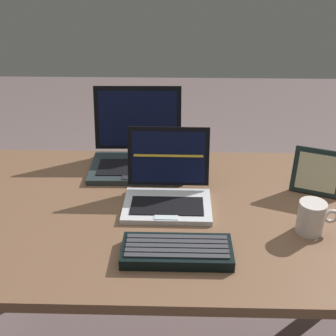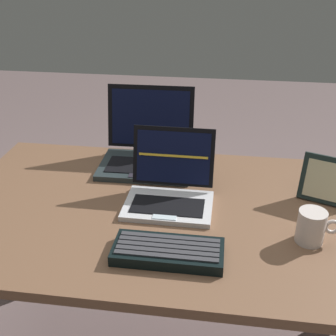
{
  "view_description": "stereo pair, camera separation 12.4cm",
  "coord_description": "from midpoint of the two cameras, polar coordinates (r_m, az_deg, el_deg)",
  "views": [
    {
      "loc": [
        -0.03,
        -1.13,
        1.43
      ],
      "look_at": [
        -0.06,
        -0.03,
        0.86
      ],
      "focal_mm": 45.85,
      "sensor_mm": 36.0,
      "label": 1
    },
    {
      "loc": [
        0.09,
        -1.12,
        1.43
      ],
      "look_at": [
        -0.06,
        -0.03,
        0.86
      ],
      "focal_mm": 45.85,
      "sensor_mm": 36.0,
      "label": 2
    }
  ],
  "objects": [
    {
      "name": "coffee_mug",
      "position": [
        1.26,
        21.3,
        -7.37
      ],
      "size": [
        0.12,
        0.08,
        0.1
      ],
      "color": "silver",
      "rests_on": "desk"
    },
    {
      "name": "laptop_rear",
      "position": [
        1.58,
        -0.55,
        2.36
      ],
      "size": [
        0.34,
        0.29,
        0.27
      ],
      "color": "#252E31",
      "rests_on": "desk"
    },
    {
      "name": "external_keyboard",
      "position": [
        1.14,
        3.17,
        -11.1
      ],
      "size": [
        0.29,
        0.12,
        0.03
      ],
      "color": "black",
      "rests_on": "desk"
    },
    {
      "name": "laptop_front",
      "position": [
        1.35,
        2.88,
        -2.99
      ],
      "size": [
        0.27,
        0.24,
        0.22
      ],
      "color": "silver",
      "rests_on": "desk"
    },
    {
      "name": "desk",
      "position": [
        1.4,
        5.35,
        -9.17
      ],
      "size": [
        1.51,
        0.82,
        0.7
      ],
      "color": "brown",
      "rests_on": "ground"
    },
    {
      "name": "photo_frame",
      "position": [
        1.45,
        22.65,
        -1.6
      ],
      "size": [
        0.16,
        0.1,
        0.15
      ],
      "color": "black",
      "rests_on": "desk"
    }
  ]
}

